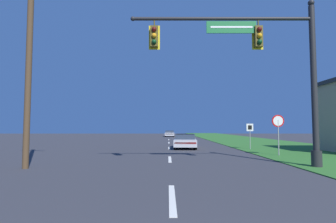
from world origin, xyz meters
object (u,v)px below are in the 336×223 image
object	(u,v)px
route_sign_post	(249,130)
stop_sign	(277,126)
signal_mast	(267,65)
car_ahead	(184,141)
utility_pole_near	(28,48)
far_car	(168,134)

from	to	relation	value
route_sign_post	stop_sign	bearing A→B (deg)	-87.74
signal_mast	route_sign_post	bearing A→B (deg)	77.48
route_sign_post	car_ahead	bearing A→B (deg)	166.36
signal_mast	stop_sign	world-z (taller)	signal_mast
car_ahead	utility_pole_near	bearing A→B (deg)	-123.80
far_car	stop_sign	xyz separation A→B (m)	(6.54, -36.04, 1.26)
signal_mast	utility_pole_near	xyz separation A→B (m)	(-10.55, -0.30, 0.68)
stop_sign	route_sign_post	bearing A→B (deg)	92.26
signal_mast	far_car	world-z (taller)	signal_mast
far_car	utility_pole_near	xyz separation A→B (m)	(-6.37, -41.06, 4.61)
far_car	route_sign_post	distance (m)	31.71
stop_sign	route_sign_post	xyz separation A→B (m)	(-0.20, 4.99, -0.34)
signal_mast	stop_sign	size ratio (longest dim) A/B	3.36
signal_mast	far_car	size ratio (longest dim) A/B	1.85
far_car	stop_sign	bearing A→B (deg)	-79.72
far_car	utility_pole_near	distance (m)	41.81
car_ahead	far_car	bearing A→B (deg)	92.25
car_ahead	utility_pole_near	distance (m)	14.31
far_car	route_sign_post	world-z (taller)	route_sign_post
route_sign_post	utility_pole_near	world-z (taller)	utility_pole_near
signal_mast	route_sign_post	size ratio (longest dim) A/B	4.15
car_ahead	stop_sign	size ratio (longest dim) A/B	1.87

